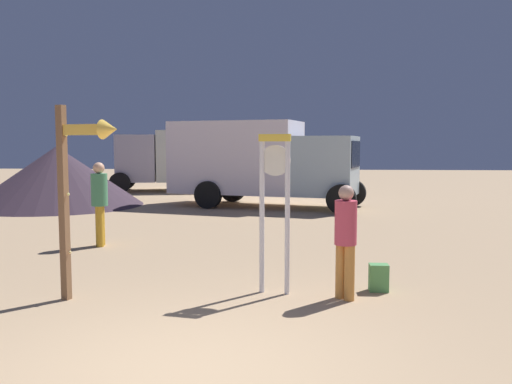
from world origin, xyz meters
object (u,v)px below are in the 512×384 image
arrow_sign (80,173)px  box_truck_far (188,157)px  backpack (379,278)px  dome_tent (57,176)px  box_truck_near (259,160)px  standing_clock (275,196)px  person_distant (100,200)px  person_near_clock (346,236)px

arrow_sign → box_truck_far: 17.18m
backpack → dome_tent: (-9.27, 9.97, 0.82)m
backpack → box_truck_near: size_ratio=0.06×
arrow_sign → backpack: arrow_sign is taller
standing_clock → box_truck_near: size_ratio=0.33×
person_distant → box_truck_far: bearing=93.6°
dome_tent → standing_clock: bearing=-52.5°
person_distant → dome_tent: bearing=120.4°
standing_clock → person_distant: standing_clock is taller
person_near_clock → backpack: person_near_clock is taller
person_near_clock → box_truck_far: box_truck_far is taller
arrow_sign → backpack: bearing=11.1°
person_near_clock → box_truck_far: bearing=108.2°
standing_clock → arrow_sign: arrow_sign is taller
box_truck_far → arrow_sign: bearing=-83.3°
person_near_clock → dome_tent: size_ratio=0.27×
arrow_sign → person_distant: (-1.17, 3.78, -0.75)m
standing_clock → arrow_sign: 2.61m
standing_clock → box_truck_near: bearing=95.0°
dome_tent → box_truck_far: bearing=62.7°
box_truck_near → standing_clock: bearing=-85.0°
person_near_clock → box_truck_near: bearing=99.9°
backpack → box_truck_far: bearing=110.3°
person_distant → box_truck_near: box_truck_near is taller
person_near_clock → backpack: (0.52, 0.44, -0.67)m
person_near_clock → dome_tent: dome_tent is taller
backpack → person_distant: person_distant is taller
arrow_sign → person_distant: 4.03m
person_near_clock → box_truck_far: size_ratio=0.23×
backpack → person_near_clock: bearing=-139.8°
person_distant → box_truck_far: size_ratio=0.26×
box_truck_near → dome_tent: (-6.88, -0.26, -0.55)m
standing_clock → person_near_clock: size_ratio=1.44×
person_near_clock → person_distant: 5.78m
arrow_sign → box_truck_near: bearing=81.7°
standing_clock → dome_tent: bearing=127.5°
box_truck_far → dome_tent: (-3.25, -6.30, -0.52)m
backpack → box_truck_near: box_truck_near is taller
standing_clock → arrow_sign: bearing=-166.8°
box_truck_near → dome_tent: box_truck_near is taller
arrow_sign → backpack: size_ratio=6.67×
person_near_clock → person_distant: (-4.65, 3.44, 0.10)m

